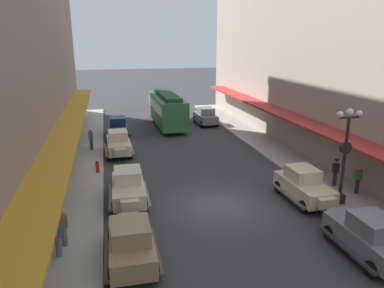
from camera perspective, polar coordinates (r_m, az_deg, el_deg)
name	(u,v)px	position (r m, az deg, el deg)	size (l,w,h in m)	color
ground_plane	(218,206)	(19.81, 4.06, -9.70)	(200.00, 200.00, 0.00)	#38383A
sidewalk_left	(72,220)	(19.13, -18.39, -11.28)	(3.00, 60.00, 0.15)	#B7B5AD
sidewalk_right	(340,192)	(23.00, 22.34, -6.97)	(3.00, 60.00, 0.15)	#B7B5AD
parked_car_0	(128,186)	(20.15, -10.04, -6.53)	(2.23, 4.29, 1.84)	beige
parked_car_1	(304,184)	(20.98, 17.25, -6.10)	(2.21, 4.29, 1.84)	beige
parked_car_2	(206,116)	(38.26, 2.15, 4.47)	(2.23, 4.29, 1.84)	slate
parked_car_3	(118,126)	(34.24, -11.62, 2.78)	(2.19, 4.28, 1.84)	#19234C
parked_car_4	(131,241)	(14.98, -9.60, -14.88)	(2.18, 4.27, 1.84)	#997F5B
parked_car_5	(369,235)	(16.84, 26.11, -12.73)	(2.15, 4.27, 1.84)	slate
parked_car_6	(119,143)	(28.68, -11.52, 0.23)	(2.23, 4.29, 1.84)	beige
streetcar	(167,108)	(37.58, -4.02, 5.72)	(2.69, 9.64, 3.46)	#33723F
lamp_post_with_clock	(345,153)	(20.33, 23.01, -1.28)	(1.42, 0.44, 5.16)	black
fire_hydrant	(97,167)	(24.70, -14.70, -3.49)	(0.24, 0.24, 0.82)	#B21E19
pedestrian_0	(64,228)	(16.52, -19.62, -12.35)	(0.36, 0.24, 1.64)	slate
pedestrian_1	(335,172)	(23.27, 21.69, -4.16)	(0.36, 0.28, 1.67)	#2D2D33
pedestrian_2	(358,179)	(22.68, 24.72, -5.09)	(0.36, 0.24, 1.64)	#2D2D33
pedestrian_3	(91,139)	(29.91, -15.67, 0.69)	(0.36, 0.24, 1.64)	#2D2D33
pedestrian_4	(58,238)	(15.87, -20.47, -13.67)	(0.36, 0.24, 1.64)	slate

